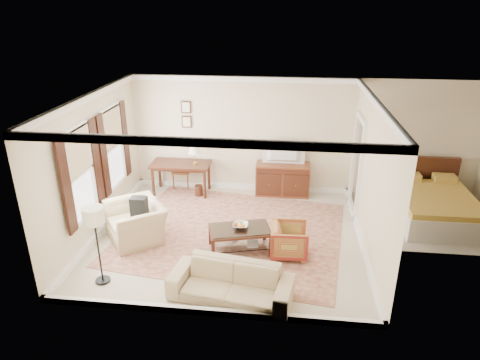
% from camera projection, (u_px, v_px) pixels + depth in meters
% --- Properties ---
extents(room_shell, '(5.51, 5.01, 2.91)m').
position_uv_depth(room_shell, '(228.00, 121.00, 8.00)').
color(room_shell, beige).
rests_on(room_shell, ground).
extents(annex_bedroom, '(3.00, 2.70, 2.90)m').
position_uv_depth(annex_bedroom, '(438.00, 208.00, 9.41)').
color(annex_bedroom, beige).
rests_on(annex_bedroom, ground).
extents(window_front, '(0.12, 1.56, 1.80)m').
position_uv_depth(window_front, '(80.00, 174.00, 8.00)').
color(window_front, '#CCB284').
rests_on(window_front, room_shell).
extents(window_rear, '(0.12, 1.56, 1.80)m').
position_uv_depth(window_rear, '(113.00, 147.00, 9.47)').
color(window_rear, '#CCB284').
rests_on(window_rear, room_shell).
extents(doorway, '(0.10, 1.12, 2.25)m').
position_uv_depth(doorway, '(357.00, 168.00, 9.63)').
color(doorway, white).
rests_on(doorway, room_shell).
extents(rug, '(4.98, 4.44, 0.01)m').
position_uv_depth(rug, '(232.00, 232.00, 9.08)').
color(rug, maroon).
rests_on(rug, room_shell).
extents(writing_desk, '(1.47, 0.73, 0.80)m').
position_uv_depth(writing_desk, '(181.00, 167.00, 10.71)').
color(writing_desk, '#3B1B10').
rests_on(writing_desk, room_shell).
extents(desk_chair, '(0.52, 0.52, 1.05)m').
position_uv_depth(desk_chair, '(182.00, 168.00, 11.10)').
color(desk_chair, brown).
rests_on(desk_chair, room_shell).
extents(desk_lamp, '(0.32, 0.32, 0.50)m').
position_uv_depth(desk_lamp, '(195.00, 154.00, 10.53)').
color(desk_lamp, silver).
rests_on(desk_lamp, writing_desk).
extents(framed_prints, '(0.25, 0.04, 0.68)m').
position_uv_depth(framed_prints, '(186.00, 114.00, 10.62)').
color(framed_prints, '#3B1B10').
rests_on(framed_prints, room_shell).
extents(sideboard, '(1.33, 0.51, 0.82)m').
position_uv_depth(sideboard, '(283.00, 179.00, 10.72)').
color(sideboard, brown).
rests_on(sideboard, room_shell).
extents(tv, '(0.99, 0.57, 0.13)m').
position_uv_depth(tv, '(284.00, 145.00, 10.35)').
color(tv, black).
rests_on(tv, sideboard).
extents(coffee_table, '(1.30, 0.97, 0.49)m').
position_uv_depth(coffee_table, '(240.00, 233.00, 8.28)').
color(coffee_table, '#3B1B10').
rests_on(coffee_table, room_shell).
extents(fruit_bowl, '(0.42, 0.42, 0.10)m').
position_uv_depth(fruit_bowl, '(241.00, 225.00, 8.26)').
color(fruit_bowl, silver).
rests_on(fruit_bowl, coffee_table).
extents(book_a, '(0.21, 0.24, 0.38)m').
position_uv_depth(book_a, '(227.00, 240.00, 8.41)').
color(book_a, brown).
rests_on(book_a, coffee_table).
extents(book_b, '(0.28, 0.04, 0.38)m').
position_uv_depth(book_b, '(247.00, 243.00, 8.32)').
color(book_b, brown).
rests_on(book_b, coffee_table).
extents(striped_armchair, '(0.68, 0.72, 0.71)m').
position_uv_depth(striped_armchair, '(289.00, 239.00, 8.15)').
color(striped_armchair, maroon).
rests_on(striped_armchair, room_shell).
extents(club_armchair, '(1.32, 1.40, 1.03)m').
position_uv_depth(club_armchair, '(135.00, 216.00, 8.66)').
color(club_armchair, tan).
rests_on(club_armchair, room_shell).
extents(backpack, '(0.33, 0.38, 0.40)m').
position_uv_depth(backpack, '(139.00, 206.00, 8.53)').
color(backpack, black).
rests_on(backpack, club_armchair).
extents(sofa, '(2.08, 0.90, 0.78)m').
position_uv_depth(sofa, '(231.00, 278.00, 6.94)').
color(sofa, tan).
rests_on(sofa, room_shell).
extents(floor_lamp, '(0.36, 0.36, 1.44)m').
position_uv_depth(floor_lamp, '(94.00, 221.00, 7.04)').
color(floor_lamp, black).
rests_on(floor_lamp, room_shell).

